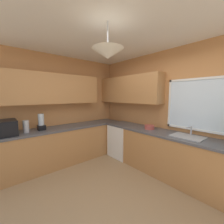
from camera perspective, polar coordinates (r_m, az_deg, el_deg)
The scene contains 10 objects.
ground_plane at distance 2.61m, azimuth -1.52°, elevation -32.37°, with size 9.02×9.02×0.00m, color #997A56.
room_shell at distance 3.04m, azimuth -3.23°, elevation 10.73°, with size 4.22×3.56×2.70m.
counter_run_left at distance 3.75m, azimuth -18.90°, elevation -12.35°, with size 0.65×3.17×0.89m.
counter_run_back at distance 3.24m, azimuth 21.66°, elevation -15.53°, with size 3.31×0.65×0.89m.
dishwasher at distance 3.95m, azimuth 4.33°, elevation -11.40°, with size 0.60×0.60×0.84m, color white.
microwave at distance 3.38m, azimuth -37.00°, elevation -5.09°, with size 0.48×0.36×0.29m, color black.
kettle at distance 3.40m, azimuth -31.29°, elevation -4.99°, with size 0.11×0.11×0.25m, color #B7B7BC.
sink_assembly at distance 2.97m, azimuth 28.09°, elevation -8.63°, with size 0.53×0.40×0.19m.
bowl at distance 3.33m, azimuth 14.81°, elevation -5.89°, with size 0.21×0.21×0.09m, color #B74C42.
blender_appliance at distance 3.47m, azimuth -26.57°, elevation -3.92°, with size 0.15×0.15×0.36m.
Camera 1 is at (1.58, -1.27, 1.64)m, focal length 22.73 mm.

